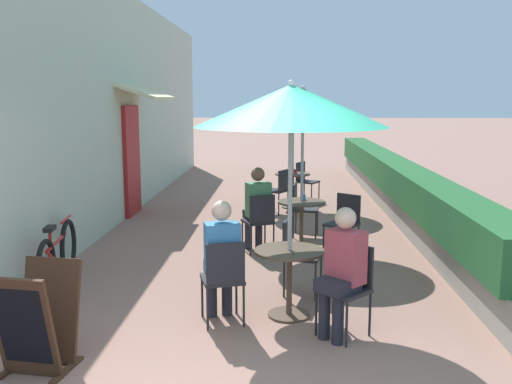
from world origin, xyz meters
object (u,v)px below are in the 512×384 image
patio_table_near (289,270)px  cafe_chair_far_right (279,188)px  seated_patron_mid_left (257,205)px  patio_umbrella_mid (303,103)px  cafe_chair_mid_back (301,205)px  patio_umbrella_near (291,106)px  cafe_chair_far_left (305,178)px  cafe_chair_mid_right (344,219)px  seated_patron_near_back (221,255)px  coffee_cup_mid (303,197)px  patio_umbrella_far (293,102)px  seated_patron_near_left (342,267)px  cafe_chair_mid_left (260,218)px  cafe_chair_near_right (297,250)px  patio_table_mid (302,215)px  bicycle_leaning (58,256)px  cafe_chair_near_left (349,282)px  coffee_cup_far (295,171)px  cafe_chair_near_back (224,275)px  menu_board (38,320)px  patio_table_far (293,184)px

patio_table_near → cafe_chair_far_right: (-0.14, 5.28, 0.02)m
seated_patron_mid_left → patio_umbrella_mid: bearing=-2.9°
cafe_chair_mid_back → patio_umbrella_mid: bearing=6.2°
patio_umbrella_near → cafe_chair_far_left: (0.42, 6.58, -1.65)m
patio_umbrella_mid → cafe_chair_mid_right: size_ratio=2.78×
seated_patron_near_back → cafe_chair_mid_right: seated_patron_near_back is taller
seated_patron_mid_left → cafe_chair_mid_back: bearing=31.8°
patio_umbrella_near → coffee_cup_mid: 3.23m
seated_patron_mid_left → patio_umbrella_far: size_ratio=0.52×
cafe_chair_far_left → seated_patron_near_left: bearing=30.0°
seated_patron_near_left → cafe_chair_mid_left: (-0.88, 2.95, -0.17)m
seated_patron_near_left → cafe_chair_mid_right: seated_patron_near_left is taller
cafe_chair_mid_left → cafe_chair_mid_right: (1.22, -0.03, 0.00)m
cafe_chair_near_right → patio_table_mid: cafe_chair_near_right is taller
cafe_chair_near_right → cafe_chair_far_right: (-0.23, 4.58, 0.00)m
cafe_chair_mid_right → patio_umbrella_near: bearing=108.8°
patio_umbrella_near → cafe_chair_far_right: 5.53m
cafe_chair_mid_right → cafe_chair_far_right: 3.03m
seated_patron_near_left → bicycle_leaning: 3.55m
patio_table_mid → patio_umbrella_far: (-0.08, 3.15, 1.67)m
cafe_chair_mid_back → cafe_chair_near_left: bearing=12.4°
coffee_cup_mid → coffee_cup_far: size_ratio=1.00×
cafe_chair_near_back → cafe_chair_far_right: bearing=68.5°
patio_table_mid → bicycle_leaning: (-2.99, -1.90, -0.13)m
cafe_chair_near_left → bicycle_leaning: cafe_chair_near_left is taller
menu_board → cafe_chair_mid_right: bearing=59.7°
cafe_chair_mid_right → cafe_chair_mid_back: size_ratio=1.00×
cafe_chair_mid_back → patio_table_far: bearing=-170.1°
cafe_chair_mid_right → coffee_cup_mid: size_ratio=9.67×
patio_umbrella_near → menu_board: bearing=-148.6°
seated_patron_near_left → patio_table_mid: 3.30m
seated_patron_near_back → seated_patron_near_left: bearing=-32.9°
cafe_chair_near_left → coffee_cup_mid: bearing=-40.8°
seated_patron_mid_left → cafe_chair_mid_right: bearing=-28.4°
cafe_chair_far_right → menu_board: (-1.95, -6.56, -0.08)m
patio_umbrella_far → menu_board: 7.74m
cafe_chair_mid_right → cafe_chair_far_left: same height
cafe_chair_mid_left → patio_umbrella_far: (0.54, 3.49, 1.65)m
patio_umbrella_far → menu_board: patio_umbrella_far is taller
cafe_chair_near_left → patio_table_far: 6.37m
cafe_chair_near_back → coffee_cup_far: (0.85, 6.23, 0.24)m
patio_table_mid → menu_board: size_ratio=0.81×
seated_patron_near_left → seated_patron_near_back: bearing=27.1°
patio_umbrella_mid → coffee_cup_far: size_ratio=26.87×
patio_table_mid → seated_patron_near_back: bearing=-107.1°
cafe_chair_near_right → cafe_chair_mid_right: size_ratio=1.00×
menu_board → patio_umbrella_far: bearing=80.9°
seated_patron_near_left → cafe_chair_mid_right: 2.94m
patio_table_near → cafe_chair_near_right: 0.71m
cafe_chair_near_right → seated_patron_near_back: seated_patron_near_back is taller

